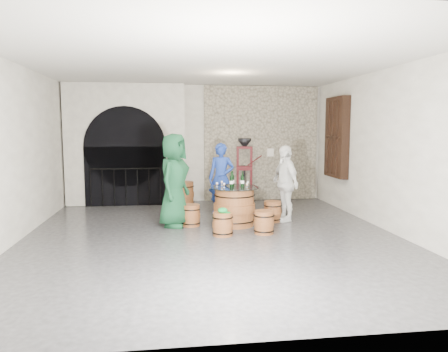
{
  "coord_description": "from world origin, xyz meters",
  "views": [
    {
      "loc": [
        -0.8,
        -7.76,
        2.03
      ],
      "look_at": [
        0.34,
        0.82,
        1.05
      ],
      "focal_mm": 34.0,
      "sensor_mm": 36.0,
      "label": 1
    }
  ],
  "objects": [
    {
      "name": "barrel_table",
      "position": [
        0.56,
        0.87,
        0.4
      ],
      "size": [
        1.06,
        1.06,
        0.81
      ],
      "color": "brown",
      "rests_on": "ground"
    },
    {
      "name": "barrel_stool_right",
      "position": [
        1.44,
        1.11,
        0.22
      ],
      "size": [
        0.41,
        0.41,
        0.45
      ],
      "color": "brown",
      "rests_on": "ground"
    },
    {
      "name": "ground",
      "position": [
        0.0,
        0.0,
        0.0
      ],
      "size": [
        8.0,
        8.0,
        0.0
      ],
      "primitive_type": "plane",
      "color": "#2C2C2E",
      "rests_on": "ground"
    },
    {
      "name": "wine_bottle_center",
      "position": [
        0.73,
        0.88,
        0.94
      ],
      "size": [
        0.08,
        0.08,
        0.32
      ],
      "color": "black",
      "rests_on": "barrel_table"
    },
    {
      "name": "person_green",
      "position": [
        -0.68,
        0.96,
        0.96
      ],
      "size": [
        0.94,
        1.11,
        1.92
      ],
      "primitive_type": "imported",
      "rotation": [
        0.0,
        0.0,
        1.15
      ],
      "color": "#113E23",
      "rests_on": "ground"
    },
    {
      "name": "tasting_glass_a",
      "position": [
        0.34,
        0.81,
        0.86
      ],
      "size": [
        0.05,
        0.05,
        0.1
      ],
      "primitive_type": null,
      "color": "#B96324",
      "rests_on": "barrel_table"
    },
    {
      "name": "tasting_glass_d",
      "position": [
        0.75,
        1.16,
        0.86
      ],
      "size": [
        0.05,
        0.05,
        0.1
      ],
      "primitive_type": null,
      "color": "#B96324",
      "rests_on": "barrel_table"
    },
    {
      "name": "green_cap",
      "position": [
        0.21,
        0.03,
        0.49
      ],
      "size": [
        0.23,
        0.18,
        0.1
      ],
      "color": "#0C8B32",
      "rests_on": "barrel_stool_near_left"
    },
    {
      "name": "wine_bottle_left",
      "position": [
        0.5,
        0.86,
        0.94
      ],
      "size": [
        0.08,
        0.08,
        0.32
      ],
      "color": "black",
      "rests_on": "barrel_table"
    },
    {
      "name": "wall_right",
      "position": [
        3.5,
        0.0,
        1.6
      ],
      "size": [
        0.0,
        8.0,
        8.0
      ],
      "primitive_type": "plane",
      "rotation": [
        1.57,
        0.0,
        -1.57
      ],
      "color": "beige",
      "rests_on": "ground"
    },
    {
      "name": "person_white",
      "position": [
        1.73,
        1.18,
        0.83
      ],
      "size": [
        0.62,
        1.04,
        1.66
      ],
      "primitive_type": "imported",
      "rotation": [
        0.0,
        0.0,
        -1.33
      ],
      "color": "white",
      "rests_on": "ground"
    },
    {
      "name": "side_barrel",
      "position": [
        -0.38,
        3.2,
        0.32
      ],
      "size": [
        0.49,
        0.49,
        0.65
      ],
      "rotation": [
        0.0,
        0.0,
        0.03
      ],
      "color": "brown",
      "rests_on": "ground"
    },
    {
      "name": "arched_opening",
      "position": [
        -1.9,
        3.74,
        1.58
      ],
      "size": [
        3.1,
        0.6,
        3.19
      ],
      "color": "beige",
      "rests_on": "ground"
    },
    {
      "name": "tasting_glass_e",
      "position": [
        0.8,
        0.72,
        0.86
      ],
      "size": [
        0.05,
        0.05,
        0.1
      ],
      "primitive_type": null,
      "color": "#B96324",
      "rests_on": "barrel_table"
    },
    {
      "name": "corking_press",
      "position": [
        1.27,
        3.6,
        1.02
      ],
      "size": [
        0.74,
        0.47,
        1.76
      ],
      "rotation": [
        0.0,
        0.0,
        -0.18
      ],
      "color": "#4D0C10",
      "rests_on": "ground"
    },
    {
      "name": "wall_left",
      "position": [
        -3.5,
        0.0,
        1.6
      ],
      "size": [
        0.0,
        8.0,
        8.0
      ],
      "primitive_type": "plane",
      "rotation": [
        1.57,
        0.0,
        1.57
      ],
      "color": "beige",
      "rests_on": "ground"
    },
    {
      "name": "person_blue",
      "position": [
        0.44,
        2.12,
        0.84
      ],
      "size": [
        0.71,
        0.58,
        1.69
      ],
      "primitive_type": "imported",
      "rotation": [
        0.0,
        0.0,
        -0.33
      ],
      "color": "navy",
      "rests_on": "ground"
    },
    {
      "name": "ceiling",
      "position": [
        0.0,
        0.0,
        3.2
      ],
      "size": [
        8.0,
        8.0,
        0.0
      ],
      "primitive_type": "plane",
      "rotation": [
        3.14,
        0.0,
        0.0
      ],
      "color": "beige",
      "rests_on": "wall_back"
    },
    {
      "name": "shuttered_window",
      "position": [
        3.38,
        2.4,
        1.8
      ],
      "size": [
        0.23,
        1.1,
        2.0
      ],
      "color": "black",
      "rests_on": "wall_right"
    },
    {
      "name": "barrel_stool_far",
      "position": [
        0.48,
        1.78,
        0.22
      ],
      "size": [
        0.41,
        0.41,
        0.45
      ],
      "color": "brown",
      "rests_on": "ground"
    },
    {
      "name": "wall_front",
      "position": [
        0.0,
        -4.0,
        1.6
      ],
      "size": [
        8.0,
        0.0,
        8.0
      ],
      "primitive_type": "plane",
      "rotation": [
        -1.57,
        0.0,
        0.0
      ],
      "color": "beige",
      "rests_on": "ground"
    },
    {
      "name": "control_box",
      "position": [
        2.05,
        3.86,
        1.35
      ],
      "size": [
        0.18,
        0.1,
        0.22
      ],
      "primitive_type": "cube",
      "color": "silver",
      "rests_on": "wall_back"
    },
    {
      "name": "barrel_stool_left",
      "position": [
        -0.34,
        0.94,
        0.22
      ],
      "size": [
        0.41,
        0.41,
        0.45
      ],
      "color": "brown",
      "rests_on": "ground"
    },
    {
      "name": "stone_facing_panel",
      "position": [
        1.8,
        3.94,
        1.6
      ],
      "size": [
        3.2,
        0.12,
        3.18
      ],
      "primitive_type": "cube",
      "color": "#9F957E",
      "rests_on": "ground"
    },
    {
      "name": "tasting_glass_b",
      "position": [
        0.87,
        1.01,
        0.86
      ],
      "size": [
        0.05,
        0.05,
        0.1
      ],
      "primitive_type": null,
      "color": "#B96324",
      "rests_on": "barrel_table"
    },
    {
      "name": "barrel_stool_near_left",
      "position": [
        0.21,
        0.04,
        0.22
      ],
      "size": [
        0.41,
        0.41,
        0.45
      ],
      "color": "brown",
      "rests_on": "ground"
    },
    {
      "name": "tasting_glass_c",
      "position": [
        0.33,
        1.15,
        0.86
      ],
      "size": [
        0.05,
        0.05,
        0.1
      ],
      "primitive_type": null,
      "color": "#B96324",
      "rests_on": "barrel_table"
    },
    {
      "name": "wall_back",
      "position": [
        0.0,
        4.0,
        1.6
      ],
      "size": [
        8.0,
        0.0,
        8.0
      ],
      "primitive_type": "plane",
      "rotation": [
        1.57,
        0.0,
        0.0
      ],
      "color": "beige",
      "rests_on": "ground"
    },
    {
      "name": "barrel_stool_near_right",
      "position": [
        1.02,
        0.09,
        0.22
      ],
      "size": [
        0.41,
        0.41,
        0.45
      ],
      "color": "brown",
      "rests_on": "ground"
    },
    {
      "name": "tasting_glass_f",
      "position": [
        0.2,
        0.91,
        0.86
      ],
      "size": [
        0.05,
        0.05,
        0.1
      ],
      "primitive_type": null,
      "color": "#B96324",
      "rests_on": "barrel_table"
    },
    {
      "name": "wine_bottle_right",
      "position": [
        0.54,
        0.99,
        0.94
      ],
      "size": [
        0.08,
        0.08,
        0.32
      ],
      "color": "black",
      "rests_on": "barrel_table"
    }
  ]
}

